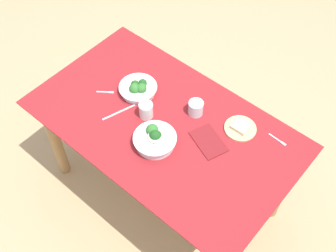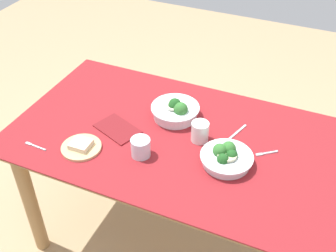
{
  "view_description": "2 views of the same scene",
  "coord_description": "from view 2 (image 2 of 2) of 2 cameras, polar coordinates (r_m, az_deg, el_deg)",
  "views": [
    {
      "loc": [
        0.94,
        -1.06,
        2.57
      ],
      "look_at": [
        0.05,
        -0.02,
        0.77
      ],
      "focal_mm": 46.02,
      "sensor_mm": 36.0,
      "label": 1
    },
    {
      "loc": [
        -0.54,
        1.31,
        1.92
      ],
      "look_at": [
        0.04,
        -0.01,
        0.77
      ],
      "focal_mm": 44.69,
      "sensor_mm": 36.0,
      "label": 2
    }
  ],
  "objects": [
    {
      "name": "ground_plane",
      "position": [
        2.39,
        0.75,
        -14.92
      ],
      "size": [
        6.0,
        6.0,
        0.0
      ],
      "primitive_type": "plane",
      "color": "tan"
    },
    {
      "name": "dining_table",
      "position": [
        1.93,
        0.9,
        -3.96
      ],
      "size": [
        1.46,
        0.86,
        0.73
      ],
      "color": "maroon",
      "rests_on": "ground_plane"
    },
    {
      "name": "broccoli_bowl_far",
      "position": [
        1.72,
        7.95,
        -4.25
      ],
      "size": [
        0.22,
        0.22,
        0.09
      ],
      "color": "white",
      "rests_on": "dining_table"
    },
    {
      "name": "broccoli_bowl_near",
      "position": [
        1.94,
        1.05,
        2.18
      ],
      "size": [
        0.23,
        0.23,
        0.1
      ],
      "color": "white",
      "rests_on": "dining_table"
    },
    {
      "name": "bread_side_plate",
      "position": [
        1.82,
        -11.76,
        -2.75
      ],
      "size": [
        0.17,
        0.17,
        0.04
      ],
      "color": "#D6B27A",
      "rests_on": "dining_table"
    },
    {
      "name": "water_glass_center",
      "position": [
        1.81,
        4.38,
        -0.78
      ],
      "size": [
        0.08,
        0.08,
        0.09
      ],
      "primitive_type": "cylinder",
      "color": "silver",
      "rests_on": "dining_table"
    },
    {
      "name": "water_glass_side",
      "position": [
        1.74,
        -3.74,
        -2.92
      ],
      "size": [
        0.08,
        0.08,
        0.08
      ],
      "primitive_type": "cylinder",
      "color": "silver",
      "rests_on": "dining_table"
    },
    {
      "name": "fork_by_far_bowl",
      "position": [
        1.81,
        13.19,
        -3.65
      ],
      "size": [
        0.09,
        0.07,
        0.0
      ],
      "rotation": [
        0.0,
        0.0,
        0.66
      ],
      "color": "#B7B7BC",
      "rests_on": "dining_table"
    },
    {
      "name": "fork_by_near_bowl",
      "position": [
        1.89,
        -17.73,
        -2.61
      ],
      "size": [
        0.11,
        0.02,
        0.0
      ],
      "rotation": [
        0.0,
        0.0,
        6.23
      ],
      "color": "#B7B7BC",
      "rests_on": "dining_table"
    },
    {
      "name": "table_knife_left",
      "position": [
        1.87,
        8.89,
        -1.31
      ],
      "size": [
        0.07,
        0.19,
        0.0
      ],
      "primitive_type": "cube",
      "rotation": [
        0.0,
        0.0,
        4.4
      ],
      "color": "#B7B7BC",
      "rests_on": "dining_table"
    },
    {
      "name": "napkin_folded_upper",
      "position": [
        1.9,
        -6.9,
        -0.39
      ],
      "size": [
        0.23,
        0.19,
        0.01
      ],
      "primitive_type": "cube",
      "rotation": [
        0.0,
        0.0,
        -0.36
      ],
      "color": "maroon",
      "rests_on": "dining_table"
    }
  ]
}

